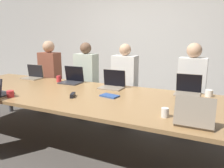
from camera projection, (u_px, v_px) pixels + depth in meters
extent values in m
plane|color=#4C4742|center=(87.00, 144.00, 3.09)|extent=(24.00, 24.00, 0.00)
cube|color=beige|center=(138.00, 41.00, 4.65)|extent=(12.00, 0.06, 2.80)
cube|color=#9E7547|center=(86.00, 95.00, 2.94)|extent=(4.66, 1.43, 0.04)
cylinder|color=#4C4C51|center=(10.00, 95.00, 4.39)|extent=(0.08, 0.08, 0.70)
cube|color=gray|center=(31.00, 78.00, 3.97)|extent=(0.35, 0.23, 0.02)
cube|color=gray|center=(36.00, 71.00, 4.05)|extent=(0.35, 0.03, 0.23)
cube|color=black|center=(35.00, 71.00, 4.04)|extent=(0.35, 0.03, 0.23)
cube|color=#2D2D38|center=(52.00, 100.00, 4.48)|extent=(0.32, 0.24, 0.45)
cube|color=brown|center=(50.00, 71.00, 4.35)|extent=(0.40, 0.24, 0.74)
sphere|color=tan|center=(49.00, 47.00, 4.25)|extent=(0.23, 0.23, 0.23)
cylinder|color=red|center=(10.00, 94.00, 2.77)|extent=(0.09, 0.09, 0.08)
cube|color=gray|center=(111.00, 88.00, 3.23)|extent=(0.35, 0.25, 0.02)
cube|color=gray|center=(114.00, 78.00, 3.31)|extent=(0.35, 0.03, 0.25)
cube|color=black|center=(114.00, 78.00, 3.30)|extent=(0.35, 0.03, 0.25)
cube|color=#2D2D38|center=(124.00, 111.00, 3.78)|extent=(0.32, 0.24, 0.45)
cube|color=silver|center=(125.00, 78.00, 3.65)|extent=(0.40, 0.24, 0.74)
sphere|color=tan|center=(125.00, 50.00, 3.55)|extent=(0.19, 0.19, 0.19)
cube|color=gray|center=(194.00, 123.00, 1.93)|extent=(0.32, 0.25, 0.02)
cube|color=gray|center=(194.00, 112.00, 1.82)|extent=(0.33, 0.08, 0.25)
cube|color=#0F1933|center=(194.00, 112.00, 1.83)|extent=(0.32, 0.08, 0.24)
cylinder|color=white|center=(165.00, 113.00, 2.08)|extent=(0.07, 0.07, 0.09)
cube|color=#333338|center=(70.00, 83.00, 3.60)|extent=(0.35, 0.25, 0.02)
cube|color=#333338|center=(74.00, 74.00, 3.67)|extent=(0.35, 0.05, 0.25)
cube|color=black|center=(74.00, 74.00, 3.66)|extent=(0.35, 0.05, 0.25)
cube|color=#2D2D38|center=(87.00, 105.00, 4.15)|extent=(0.32, 0.24, 0.45)
cube|color=beige|center=(86.00, 74.00, 4.02)|extent=(0.40, 0.24, 0.74)
sphere|color=brown|center=(86.00, 48.00, 3.92)|extent=(0.20, 0.20, 0.20)
cylinder|color=red|center=(59.00, 79.00, 3.72)|extent=(0.08, 0.08, 0.10)
cube|color=gray|center=(187.00, 94.00, 2.87)|extent=(0.32, 0.25, 0.02)
cube|color=gray|center=(189.00, 83.00, 2.94)|extent=(0.33, 0.06, 0.25)
cube|color=black|center=(189.00, 83.00, 2.94)|extent=(0.32, 0.06, 0.25)
cube|color=#2D2D38|center=(189.00, 119.00, 3.41)|extent=(0.32, 0.24, 0.45)
cube|color=silver|center=(192.00, 82.00, 3.29)|extent=(0.40, 0.24, 0.74)
sphere|color=tan|center=(194.00, 50.00, 3.18)|extent=(0.22, 0.22, 0.22)
cylinder|color=white|center=(209.00, 93.00, 2.80)|extent=(0.10, 0.10, 0.09)
cube|color=black|center=(73.00, 95.00, 2.78)|extent=(0.10, 0.15, 0.05)
cube|color=#2D4C8C|center=(110.00, 96.00, 2.80)|extent=(0.25, 0.18, 0.02)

